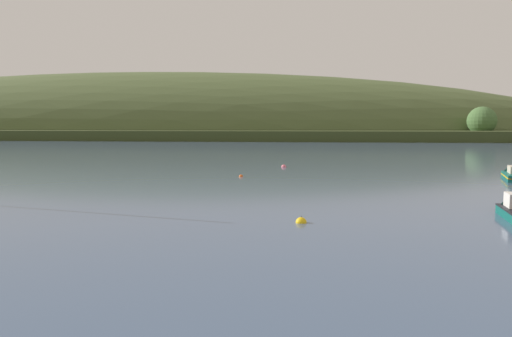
# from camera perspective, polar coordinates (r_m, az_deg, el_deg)

# --- Properties ---
(far_shoreline_hill) EXTENTS (570.47, 134.50, 63.15)m
(far_shoreline_hill) POSITION_cam_1_polar(r_m,az_deg,el_deg) (243.24, -14.00, 3.74)
(far_shoreline_hill) COLOR #35401E
(far_shoreline_hill) RESTS_ON ground
(mooring_buoy_midchannel) EXTENTS (0.69, 0.69, 0.77)m
(mooring_buoy_midchannel) POSITION_cam_1_polar(r_m,az_deg,el_deg) (29.98, 5.45, -6.49)
(mooring_buoy_midchannel) COLOR yellow
(mooring_buoy_midchannel) RESTS_ON ground
(mooring_buoy_off_fishing_boat) EXTENTS (0.73, 0.73, 0.81)m
(mooring_buoy_off_fishing_boat) POSITION_cam_1_polar(r_m,az_deg,el_deg) (68.49, 3.36, 0.18)
(mooring_buoy_off_fishing_boat) COLOR #E06675
(mooring_buoy_off_fishing_boat) RESTS_ON ground
(mooring_buoy_far_upstream) EXTENTS (0.49, 0.49, 0.57)m
(mooring_buoy_far_upstream) POSITION_cam_1_polar(r_m,az_deg,el_deg) (55.84, -1.82, -0.98)
(mooring_buoy_far_upstream) COLOR #EA5B19
(mooring_buoy_far_upstream) RESTS_ON ground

